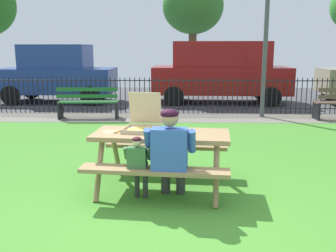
{
  "coord_description": "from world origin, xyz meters",
  "views": [
    {
      "loc": [
        0.15,
        -3.79,
        1.88
      ],
      "look_at": [
        0.02,
        1.66,
        0.75
      ],
      "focal_mm": 40.61,
      "sensor_mm": 36.0,
      "label": 1
    }
  ],
  "objects_px": {
    "child_at_table": "(138,162)",
    "parked_car_left": "(58,73)",
    "far_tree_midleft": "(193,7)",
    "lamp_post_walkway": "(267,17)",
    "pizza_box_open": "(142,123)",
    "pizza_slice_on_table": "(112,131)",
    "parked_car_center": "(221,71)",
    "adult_at_table": "(170,151)",
    "park_bench_center": "(88,103)",
    "picnic_table_foreground": "(161,145)"
  },
  "relations": [
    {
      "from": "pizza_box_open",
      "to": "pizza_slice_on_table",
      "type": "bearing_deg",
      "value": -163.84
    },
    {
      "from": "pizza_box_open",
      "to": "lamp_post_walkway",
      "type": "distance_m",
      "value": 6.31
    },
    {
      "from": "parked_car_left",
      "to": "park_bench_center",
      "type": "bearing_deg",
      "value": -60.52
    },
    {
      "from": "pizza_box_open",
      "to": "parked_car_left",
      "type": "bearing_deg",
      "value": 114.38
    },
    {
      "from": "parked_car_left",
      "to": "far_tree_midleft",
      "type": "distance_m",
      "value": 8.45
    },
    {
      "from": "far_tree_midleft",
      "to": "pizza_box_open",
      "type": "bearing_deg",
      "value": -94.99
    },
    {
      "from": "pizza_box_open",
      "to": "parked_car_left",
      "type": "xyz_separation_m",
      "value": [
        -3.66,
        8.08,
        0.15
      ]
    },
    {
      "from": "lamp_post_walkway",
      "to": "pizza_box_open",
      "type": "bearing_deg",
      "value": -117.9
    },
    {
      "from": "lamp_post_walkway",
      "to": "far_tree_midleft",
      "type": "xyz_separation_m",
      "value": [
        -1.58,
        9.01,
        1.16
      ]
    },
    {
      "from": "child_at_table",
      "to": "park_bench_center",
      "type": "xyz_separation_m",
      "value": [
        -1.91,
        5.64,
        -0.1
      ]
    },
    {
      "from": "pizza_slice_on_table",
      "to": "parked_car_left",
      "type": "height_order",
      "value": "parked_car_left"
    },
    {
      "from": "pizza_slice_on_table",
      "to": "park_bench_center",
      "type": "bearing_deg",
      "value": 106.52
    },
    {
      "from": "adult_at_table",
      "to": "parked_car_center",
      "type": "relative_size",
      "value": 0.25
    },
    {
      "from": "park_bench_center",
      "to": "lamp_post_walkway",
      "type": "height_order",
      "value": "lamp_post_walkway"
    },
    {
      "from": "child_at_table",
      "to": "parked_car_center",
      "type": "bearing_deg",
      "value": 77.27
    },
    {
      "from": "picnic_table_foreground",
      "to": "pizza_box_open",
      "type": "distance_m",
      "value": 0.41
    },
    {
      "from": "lamp_post_walkway",
      "to": "parked_car_left",
      "type": "bearing_deg",
      "value": 157.2
    },
    {
      "from": "park_bench_center",
      "to": "parked_car_left",
      "type": "bearing_deg",
      "value": 119.48
    },
    {
      "from": "lamp_post_walkway",
      "to": "parked_car_left",
      "type": "height_order",
      "value": "lamp_post_walkway"
    },
    {
      "from": "adult_at_table",
      "to": "lamp_post_walkway",
      "type": "bearing_deg",
      "value": 67.94
    },
    {
      "from": "adult_at_table",
      "to": "parked_car_center",
      "type": "bearing_deg",
      "value": 79.74
    },
    {
      "from": "pizza_slice_on_table",
      "to": "parked_car_center",
      "type": "bearing_deg",
      "value": 73.85
    },
    {
      "from": "child_at_table",
      "to": "parked_car_left",
      "type": "distance_m",
      "value": 9.49
    },
    {
      "from": "pizza_slice_on_table",
      "to": "parked_car_left",
      "type": "distance_m",
      "value": 8.83
    },
    {
      "from": "adult_at_table",
      "to": "pizza_slice_on_table",
      "type": "bearing_deg",
      "value": 144.81
    },
    {
      "from": "picnic_table_foreground",
      "to": "child_at_table",
      "type": "height_order",
      "value": "child_at_table"
    },
    {
      "from": "child_at_table",
      "to": "far_tree_midleft",
      "type": "bearing_deg",
      "value": 85.23
    },
    {
      "from": "lamp_post_walkway",
      "to": "parked_car_left",
      "type": "relative_size",
      "value": 1.12
    },
    {
      "from": "parked_car_left",
      "to": "adult_at_table",
      "type": "bearing_deg",
      "value": -65.14
    },
    {
      "from": "lamp_post_walkway",
      "to": "child_at_table",
      "type": "bearing_deg",
      "value": -115.22
    },
    {
      "from": "parked_car_left",
      "to": "picnic_table_foreground",
      "type": "bearing_deg",
      "value": -64.53
    },
    {
      "from": "pizza_box_open",
      "to": "far_tree_midleft",
      "type": "bearing_deg",
      "value": 85.01
    },
    {
      "from": "lamp_post_walkway",
      "to": "adult_at_table",
      "type": "bearing_deg",
      "value": -112.06
    },
    {
      "from": "child_at_table",
      "to": "park_bench_center",
      "type": "height_order",
      "value": "park_bench_center"
    },
    {
      "from": "parked_car_center",
      "to": "adult_at_table",
      "type": "bearing_deg",
      "value": -100.26
    },
    {
      "from": "picnic_table_foreground",
      "to": "pizza_slice_on_table",
      "type": "distance_m",
      "value": 0.68
    },
    {
      "from": "lamp_post_walkway",
      "to": "parked_car_center",
      "type": "xyz_separation_m",
      "value": [
        -0.86,
        2.73,
        -1.56
      ]
    },
    {
      "from": "pizza_slice_on_table",
      "to": "child_at_table",
      "type": "bearing_deg",
      "value": -53.78
    },
    {
      "from": "parked_car_left",
      "to": "parked_car_center",
      "type": "xyz_separation_m",
      "value": [
        5.64,
        -0.0,
        0.09
      ]
    },
    {
      "from": "parked_car_left",
      "to": "far_tree_midleft",
      "type": "relative_size",
      "value": 0.76
    },
    {
      "from": "pizza_slice_on_table",
      "to": "parked_car_center",
      "type": "distance_m",
      "value": 8.54
    },
    {
      "from": "adult_at_table",
      "to": "parked_car_center",
      "type": "xyz_separation_m",
      "value": [
        1.58,
        8.75,
        0.44
      ]
    },
    {
      "from": "pizza_slice_on_table",
      "to": "lamp_post_walkway",
      "type": "height_order",
      "value": "lamp_post_walkway"
    },
    {
      "from": "parked_car_left",
      "to": "far_tree_midleft",
      "type": "height_order",
      "value": "far_tree_midleft"
    },
    {
      "from": "pizza_slice_on_table",
      "to": "parked_car_left",
      "type": "xyz_separation_m",
      "value": [
        -3.27,
        8.2,
        0.23
      ]
    },
    {
      "from": "lamp_post_walkway",
      "to": "parked_car_left",
      "type": "xyz_separation_m",
      "value": [
        -6.5,
        2.73,
        -1.65
      ]
    },
    {
      "from": "lamp_post_walkway",
      "to": "pizza_slice_on_table",
      "type": "bearing_deg",
      "value": -120.59
    },
    {
      "from": "parked_car_center",
      "to": "park_bench_center",
      "type": "bearing_deg",
      "value": -141.37
    },
    {
      "from": "adult_at_table",
      "to": "lamp_post_walkway",
      "type": "distance_m",
      "value": 6.8
    },
    {
      "from": "far_tree_midleft",
      "to": "pizza_slice_on_table",
      "type": "bearing_deg",
      "value": -96.51
    }
  ]
}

